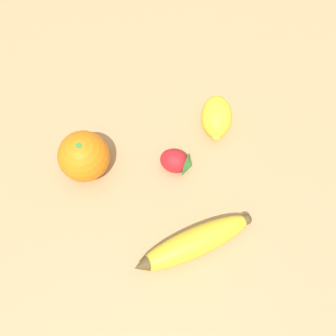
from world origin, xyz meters
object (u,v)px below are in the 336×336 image
at_px(banana, 194,243).
at_px(strawberry, 177,162).
at_px(lemon, 216,117).
at_px(orange, 84,156).

height_order(banana, strawberry, banana).
distance_m(strawberry, lemon, 0.11).
bearing_deg(strawberry, lemon, 68.67).
bearing_deg(orange, strawberry, -19.65).
height_order(banana, lemon, lemon).
xyz_separation_m(banana, orange, (-0.12, 0.19, 0.02)).
xyz_separation_m(strawberry, lemon, (0.09, 0.05, 0.01)).
bearing_deg(banana, strawberry, -104.02).
relative_size(banana, orange, 2.40).
distance_m(banana, orange, 0.23).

